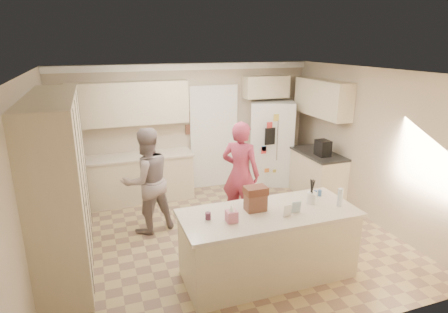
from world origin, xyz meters
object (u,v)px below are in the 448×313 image
object	(u,v)px
island_base	(268,245)
teen_boy	(147,181)
dollhouse_body	(255,202)
utensil_crock	(312,198)
tissue_box	(232,216)
coffee_maker	(323,148)
teen_girl	(240,174)
refrigerator	(271,143)

from	to	relation	value
island_base	teen_boy	xyz separation A→B (m)	(-1.29, 1.79, 0.43)
dollhouse_body	teen_boy	xyz separation A→B (m)	(-1.14, 1.69, -0.17)
island_base	dollhouse_body	world-z (taller)	dollhouse_body
utensil_crock	tissue_box	xyz separation A→B (m)	(-1.20, -0.15, -0.00)
coffee_maker	utensil_crock	world-z (taller)	coffee_maker
dollhouse_body	teen_girl	bearing A→B (deg)	75.53
refrigerator	dollhouse_body	xyz separation A→B (m)	(-1.73, -3.04, 0.14)
island_base	tissue_box	distance (m)	0.79
utensil_crock	coffee_maker	bearing A→B (deg)	52.88
dollhouse_body	teen_girl	size ratio (longest dim) A/B	0.15
tissue_box	dollhouse_body	distance (m)	0.45
coffee_maker	island_base	world-z (taller)	coffee_maker
refrigerator	teen_boy	bearing A→B (deg)	-131.93
utensil_crock	teen_girl	distance (m)	1.54
utensil_crock	teen_boy	xyz separation A→B (m)	(-1.94, 1.74, -0.13)
island_base	utensil_crock	size ratio (longest dim) A/B	14.67
island_base	tissue_box	world-z (taller)	tissue_box
utensil_crock	refrigerator	bearing A→B (deg)	73.19
tissue_box	coffee_maker	bearing A→B (deg)	37.57
coffee_maker	teen_girl	xyz separation A→B (m)	(-1.83, -0.37, -0.18)
teen_girl	dollhouse_body	bearing A→B (deg)	116.74
refrigerator	coffee_maker	size ratio (longest dim) A/B	6.00
refrigerator	coffee_maker	world-z (taller)	refrigerator
refrigerator	teen_girl	size ratio (longest dim) A/B	1.01
refrigerator	dollhouse_body	distance (m)	3.50
coffee_maker	refrigerator	bearing A→B (deg)	110.69
coffee_maker	utensil_crock	bearing A→B (deg)	-127.12
island_base	tissue_box	xyz separation A→B (m)	(-0.55, -0.10, 0.56)
refrigerator	teen_girl	distance (m)	2.11
refrigerator	island_base	size ratio (longest dim) A/B	0.82
refrigerator	coffee_maker	xyz separation A→B (m)	(0.47, -1.24, 0.17)
refrigerator	utensil_crock	xyz separation A→B (m)	(-0.93, -3.09, 0.10)
island_base	tissue_box	bearing A→B (deg)	-169.70
refrigerator	island_base	bearing A→B (deg)	-93.79
teen_boy	island_base	bearing A→B (deg)	109.38
coffee_maker	utensil_crock	size ratio (longest dim) A/B	2.00
coffee_maker	teen_girl	bearing A→B (deg)	-168.49
refrigerator	island_base	distance (m)	3.54
utensil_crock	tissue_box	distance (m)	1.21
utensil_crock	tissue_box	size ratio (longest dim) A/B	1.07
coffee_maker	island_base	distance (m)	2.87
dollhouse_body	coffee_maker	bearing A→B (deg)	39.29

